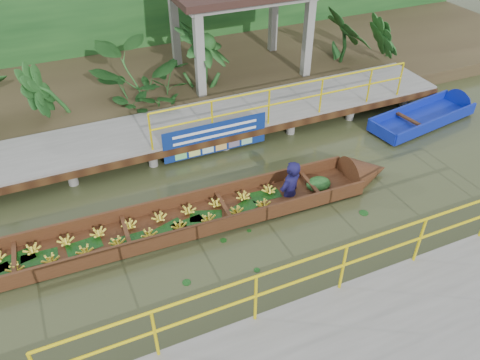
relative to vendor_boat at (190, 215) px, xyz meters
name	(u,v)px	position (x,y,z in m)	size (l,w,h in m)	color
ground	(229,219)	(0.83, -0.23, -0.24)	(80.00, 80.00, 0.00)	#30371B
land_strip	(144,78)	(0.83, 7.27, -0.01)	(30.00, 8.00, 0.45)	#35291A
far_dock	(181,128)	(0.85, 3.20, 0.24)	(16.00, 2.06, 1.66)	slate
near_dock	(387,349)	(1.83, -4.42, 0.06)	(18.00, 2.40, 1.73)	slate
foliage_backdrop	(121,3)	(0.83, 9.77, 1.76)	(30.00, 0.80, 4.00)	#123A16
vendor_boat	(190,215)	(0.00, 0.00, 0.00)	(10.83, 1.43, 2.26)	#391E0F
moored_blue_boat	(443,110)	(8.57, 1.57, -0.07)	(4.09, 1.63, 0.95)	#0E1F9A
blue_banner	(216,138)	(1.48, 2.25, 0.32)	(2.82, 0.04, 0.88)	navy
tropical_plants	(199,64)	(2.09, 5.07, 1.13)	(14.47, 1.47, 1.84)	#123A16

